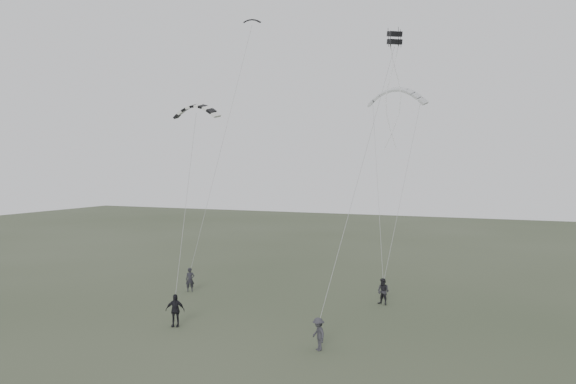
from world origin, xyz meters
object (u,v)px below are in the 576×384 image
at_px(flyer_left, 190,280).
at_px(kite_box, 395,38).
at_px(flyer_center, 175,310).
at_px(kite_dark_small, 252,20).
at_px(kite_striped, 196,106).
at_px(flyer_right, 383,292).
at_px(kite_pale_large, 396,89).
at_px(flyer_far, 318,334).

xyz_separation_m(flyer_left, kite_box, (14.06, -0.33, 15.09)).
bearing_deg(kite_box, flyer_left, 143.42).
relative_size(flyer_center, kite_dark_small, 1.31).
bearing_deg(kite_striped, flyer_right, 16.71).
distance_m(kite_dark_small, kite_pale_large, 12.35).
bearing_deg(flyer_right, kite_pale_large, 116.54).
bearing_deg(flyer_left, flyer_right, -27.45).
height_order(flyer_right, kite_pale_large, kite_pale_large).
relative_size(kite_dark_small, kite_striped, 0.45).
bearing_deg(flyer_right, kite_box, -41.79).
bearing_deg(flyer_left, kite_box, -35.54).
height_order(kite_pale_large, kite_box, kite_box).
distance_m(flyer_right, kite_dark_small, 22.74).
distance_m(flyer_left, kite_pale_large, 19.80).
xyz_separation_m(kite_pale_large, kite_striped, (-10.06, -10.63, -1.79)).
relative_size(flyer_center, flyer_far, 1.14).
bearing_deg(kite_dark_small, flyer_left, -122.96).
height_order(flyer_left, kite_box, kite_box).
xyz_separation_m(kite_dark_small, kite_striped, (0.80, -9.25, -7.50)).
height_order(flyer_center, kite_striped, kite_striped).
height_order(flyer_left, kite_striped, kite_striped).
bearing_deg(kite_dark_small, flyer_right, -42.52).
xyz_separation_m(flyer_center, flyer_far, (8.41, -0.67, -0.11)).
bearing_deg(kite_striped, kite_dark_small, 89.66).
distance_m(flyer_left, flyer_far, 14.79).
xyz_separation_m(kite_striped, kite_box, (11.70, 2.45, 3.60)).
height_order(flyer_center, kite_box, kite_box).
distance_m(flyer_center, flyer_far, 8.44).
relative_size(flyer_left, flyer_far, 1.06).
bearing_deg(kite_pale_large, flyer_left, -148.54).
xyz_separation_m(flyer_far, kite_box, (1.73, 7.83, 15.14)).
relative_size(kite_dark_small, kite_box, 1.82).
relative_size(flyer_far, kite_pale_large, 0.36).
relative_size(flyer_left, kite_pale_large, 0.38).
height_order(kite_pale_large, kite_striped, kite_pale_large).
bearing_deg(kite_box, kite_striped, 156.63).
bearing_deg(flyer_right, kite_striped, -137.37).
distance_m(kite_pale_large, kite_striped, 14.74).
relative_size(kite_striped, kite_box, 4.01).
relative_size(flyer_left, flyer_right, 0.99).
distance_m(flyer_left, flyer_right, 13.17).
relative_size(flyer_left, kite_dark_small, 1.22).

